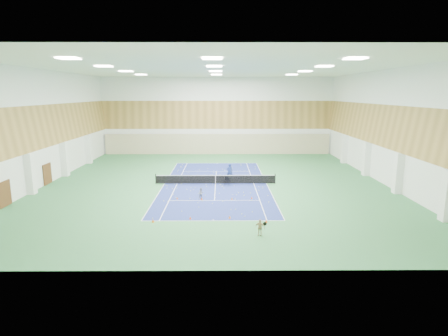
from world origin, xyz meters
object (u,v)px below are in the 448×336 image
object	(u,v)px
tennis_net	(215,179)
ball_cart	(227,181)
child_apron	(260,227)
coach	(229,172)
child_court	(201,193)

from	to	relation	value
tennis_net	ball_cart	world-z (taller)	tennis_net
child_apron	ball_cart	bearing A→B (deg)	114.61
coach	child_court	xyz separation A→B (m)	(-2.76, -7.34, -0.44)
ball_cart	coach	bearing A→B (deg)	79.16
ball_cart	tennis_net	bearing A→B (deg)	148.08
child_court	child_apron	distance (m)	10.17
tennis_net	coach	xyz separation A→B (m)	(1.54, 1.62, 0.40)
coach	ball_cart	bearing A→B (deg)	78.88
child_court	child_apron	bearing A→B (deg)	-92.55
ball_cart	child_court	bearing A→B (deg)	-118.42
tennis_net	child_court	size ratio (longest dim) A/B	12.57
tennis_net	child_court	world-z (taller)	tennis_net
coach	ball_cart	world-z (taller)	coach
tennis_net	ball_cart	size ratio (longest dim) A/B	14.36
coach	child_apron	size ratio (longest dim) A/B	1.64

